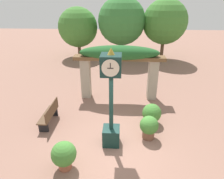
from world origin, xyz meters
TOP-DOWN VIEW (x-y plane):
  - ground_plane at (0.00, 0.00)m, footprint 60.00×60.00m
  - pedestal_clock at (-0.17, 0.20)m, footprint 0.64×0.69m
  - pergola at (0.00, 3.99)m, footprint 4.52×1.07m
  - potted_plant_near_left at (1.44, 1.59)m, footprint 0.79×0.79m
  - potted_plant_near_right at (1.21, 0.60)m, footprint 0.69×0.69m
  - potted_plant_far_left at (-1.53, -1.06)m, footprint 0.77×0.77m
  - park_bench at (-2.82, 1.34)m, footprint 0.42×1.50m
  - tree_line at (0.13, 11.59)m, footprint 10.71×4.15m

SIDE VIEW (x-z plane):
  - ground_plane at x=0.00m, z-range 0.00..0.00m
  - park_bench at x=-2.82m, z-range -0.01..0.88m
  - potted_plant_near_left at x=1.44m, z-range 0.03..0.92m
  - potted_plant_near_right at x=1.21m, z-range 0.05..0.96m
  - potted_plant_far_left at x=-1.53m, z-range 0.05..1.00m
  - pedestal_clock at x=-0.17m, z-range 0.02..3.54m
  - pergola at x=0.00m, z-range 0.72..3.49m
  - tree_line at x=0.13m, z-range 0.45..5.55m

